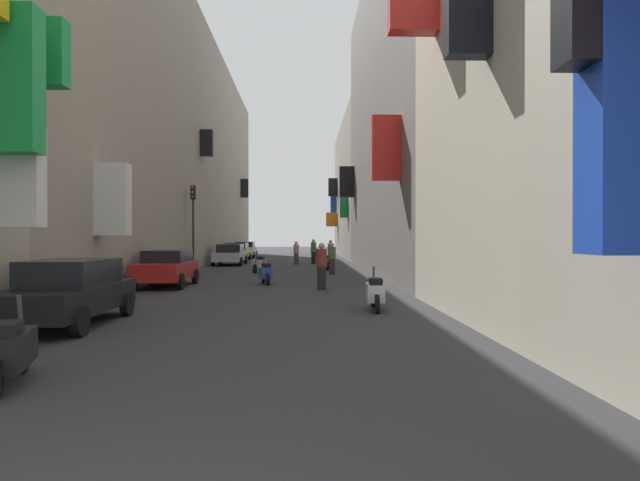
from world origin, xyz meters
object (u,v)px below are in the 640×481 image
at_px(pedestrian_near_left, 314,252).
at_px(scooter_blue, 266,273).
at_px(parked_car_silver, 230,254).
at_px(scooter_white, 375,293).
at_px(parked_car_black, 69,291).
at_px(pedestrian_crossing, 332,259).
at_px(pedestrian_far_away, 296,253).
at_px(pedestrian_mid_street, 330,253).
at_px(traffic_light_near_corner, 193,214).
at_px(parked_car_white, 245,249).
at_px(scooter_green, 314,252).
at_px(parked_car_yellow, 237,251).
at_px(scooter_black, 10,350).
at_px(parked_car_red, 167,267).
at_px(pedestrian_near_right, 322,266).
at_px(scooter_red, 330,262).
at_px(scooter_silver, 259,264).

bearing_deg(pedestrian_near_left, scooter_blue, -97.89).
xyz_separation_m(parked_car_silver, scooter_white, (6.93, -22.73, -0.28)).
relative_size(parked_car_black, pedestrian_crossing, 2.57).
xyz_separation_m(parked_car_silver, pedestrian_far_away, (4.50, 0.45, 0.05)).
height_order(scooter_blue, pedestrian_mid_street, pedestrian_mid_street).
distance_m(scooter_white, traffic_light_near_corner, 17.47).
relative_size(parked_car_white, pedestrian_near_left, 2.28).
bearing_deg(pedestrian_far_away, traffic_light_near_corner, -124.98).
xyz_separation_m(scooter_blue, pedestrian_near_left, (2.23, 16.07, 0.42)).
bearing_deg(scooter_green, scooter_blue, -94.68).
height_order(parked_car_white, pedestrian_far_away, pedestrian_far_away).
bearing_deg(pedestrian_mid_street, parked_car_black, -106.26).
height_order(parked_car_black, pedestrian_near_left, pedestrian_near_left).
bearing_deg(pedestrian_far_away, parked_car_yellow, 127.42).
bearing_deg(scooter_black, parked_car_black, 105.44).
height_order(parked_car_silver, pedestrian_near_left, pedestrian_near_left).
bearing_deg(parked_car_black, parked_car_silver, 89.82).
distance_m(parked_car_silver, parked_car_red, 15.80).
bearing_deg(pedestrian_far_away, scooter_white, -84.03).
distance_m(pedestrian_near_left, pedestrian_near_right, 18.44).
bearing_deg(pedestrian_near_right, scooter_black, -109.58).
distance_m(scooter_red, pedestrian_near_right, 11.52).
distance_m(pedestrian_crossing, pedestrian_near_right, 7.96).
distance_m(scooter_black, pedestrian_far_away, 30.35).
relative_size(scooter_red, pedestrian_far_away, 1.18).
distance_m(parked_car_yellow, scooter_white, 30.42).
height_order(parked_car_red, pedestrian_near_left, pedestrian_near_left).
relative_size(scooter_green, pedestrian_crossing, 1.16).
distance_m(scooter_blue, pedestrian_near_left, 16.23).
xyz_separation_m(parked_car_silver, scooter_blue, (3.49, -14.87, -0.28)).
bearing_deg(pedestrian_near_left, scooter_green, 88.89).
bearing_deg(scooter_black, scooter_red, 77.52).
relative_size(scooter_blue, scooter_silver, 0.92).
height_order(scooter_blue, scooter_red, same).
height_order(parked_car_red, scooter_blue, parked_car_red).
height_order(parked_car_white, pedestrian_near_right, pedestrian_near_right).
relative_size(scooter_red, pedestrian_crossing, 1.18).
bearing_deg(scooter_blue, pedestrian_far_away, 86.20).
distance_m(parked_car_black, pedestrian_near_left, 26.74).
relative_size(parked_car_white, scooter_green, 2.14).
bearing_deg(scooter_green, scooter_red, -88.51).
xyz_separation_m(pedestrian_crossing, pedestrian_near_right, (-0.79, -7.92, 0.05)).
height_order(parked_car_red, traffic_light_near_corner, traffic_light_near_corner).
distance_m(pedestrian_near_left, pedestrian_far_away, 1.43).
xyz_separation_m(scooter_red, pedestrian_near_right, (-0.86, -11.48, 0.39)).
bearing_deg(scooter_green, pedestrian_near_left, -91.11).
distance_m(scooter_green, pedestrian_near_right, 33.01).
xyz_separation_m(scooter_blue, traffic_light_near_corner, (-4.47, 7.47, 2.72)).
height_order(parked_car_silver, parked_car_red, parked_car_silver).
xyz_separation_m(pedestrian_crossing, traffic_light_near_corner, (-7.47, 1.93, 2.38)).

